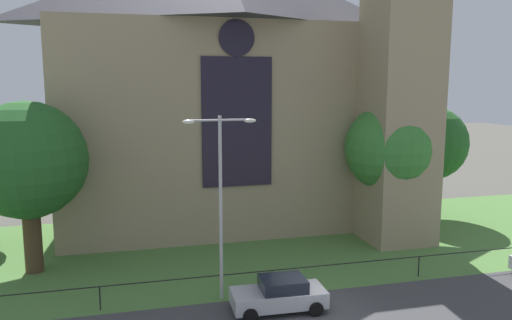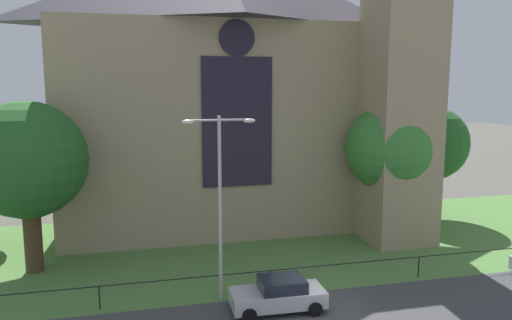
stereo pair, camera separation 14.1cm
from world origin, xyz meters
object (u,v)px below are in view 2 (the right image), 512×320
Objects in this scene: tree_right_far at (431,144)px; parked_car_silver at (279,294)px; tree_right_near at (390,149)px; church_building at (232,81)px; streetlamp_near at (220,185)px; tree_left_near at (28,161)px.

tree_right_far is 1.97× the size of parked_car_silver.
tree_right_near is 13.83m from parked_car_silver.
church_building is 15.62m from tree_right_far.
church_building reaches higher than tree_right_near.
streetlamp_near is (-12.06, -6.39, -0.48)m from tree_right_near.
streetlamp_near is 5.59m from parked_car_silver.
parked_car_silver is (2.29, -1.90, -4.73)m from streetlamp_near.
tree_right_near is (8.77, -7.09, -4.32)m from church_building.
tree_right_far is at bearing -139.19° from parked_car_silver.
tree_right_far is 0.95× the size of tree_right_near.
streetlamp_near is at bearing -32.45° from tree_left_near.
tree_left_near is 14.86m from parked_car_silver.
parked_car_silver is at bearing -34.00° from tree_left_near.
church_building is at bearing -91.99° from parked_car_silver.
tree_right_near reaches higher than tree_right_far.
tree_left_near is at bearing -178.57° from tree_right_near.
tree_left_near is (-12.50, -7.63, -4.21)m from church_building.
tree_right_near is at bearing -143.07° from tree_right_far.
tree_right_near is (-5.88, -4.42, 0.36)m from tree_right_far.
tree_left_near reaches higher than parked_car_silver.
tree_right_near is 13.65m from streetlamp_near.
parked_car_silver is (-1.00, -15.39, -9.53)m from church_building.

